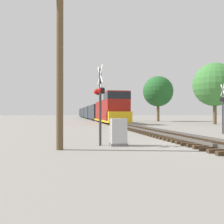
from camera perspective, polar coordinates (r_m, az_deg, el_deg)
ground_plane at (r=13.85m, az=19.19°, el=-6.67°), size 400.00×400.00×0.00m
rail_track_bed at (r=13.84m, az=19.19°, el=-6.11°), size 2.60×160.00×0.31m
freight_train at (r=71.27m, az=-4.48°, el=-0.06°), size 3.10×80.70×4.49m
crossing_signal_near at (r=12.54m, az=-2.69°, el=3.40°), size 0.43×1.01×3.85m
crossing_signal_far at (r=21.27m, az=23.06°, el=2.01°), size 0.54×1.01×3.77m
relay_cabinet at (r=12.54m, az=1.40°, el=-4.43°), size 0.81×0.69×1.30m
utility_pole at (r=11.50m, az=-11.29°, el=10.59°), size 1.80×0.29×7.18m
tree_far_right at (r=39.71m, az=21.47°, el=5.57°), size 6.09×6.09×8.64m
tree_mid_background at (r=50.61m, az=10.00°, el=4.44°), size 5.75×5.75×8.60m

